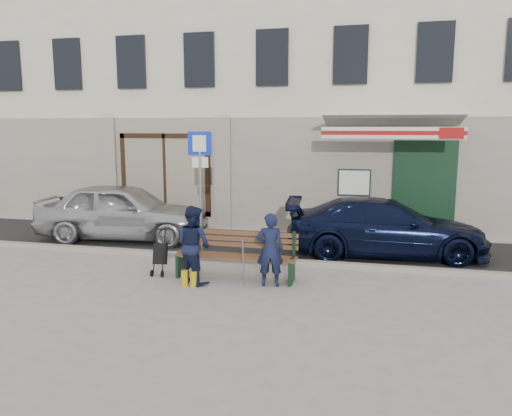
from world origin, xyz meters
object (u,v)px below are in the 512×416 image
(stroller, at_px, (160,255))
(woman, at_px, (194,245))
(car_silver, at_px, (123,211))
(car_navy, at_px, (385,228))
(bench, at_px, (233,256))
(parking_sign, at_px, (200,173))
(man, at_px, (270,250))

(stroller, bearing_deg, woman, -27.41)
(woman, bearing_deg, car_silver, -16.59)
(car_silver, relative_size, car_navy, 0.98)
(woman, distance_m, stroller, 0.98)
(bench, relative_size, woman, 1.61)
(parking_sign, bearing_deg, bench, -64.64)
(parking_sign, height_order, man, parking_sign)
(parking_sign, relative_size, woman, 1.91)
(car_navy, relative_size, bench, 1.89)
(man, distance_m, woman, 1.46)
(car_silver, distance_m, man, 5.37)
(bench, height_order, woman, woman)
(car_silver, distance_m, bench, 4.57)
(bench, distance_m, woman, 0.83)
(car_navy, xyz_separation_m, man, (-2.12, -2.79, 0.04))
(man, bearing_deg, parking_sign, -52.60)
(car_silver, xyz_separation_m, man, (4.54, -2.88, -0.06))
(car_navy, bearing_deg, car_silver, 83.61)
(car_silver, xyz_separation_m, car_navy, (6.66, -0.08, -0.10))
(bench, xyz_separation_m, stroller, (-1.50, -0.08, -0.05))
(woman, bearing_deg, parking_sign, -46.68)
(parking_sign, relative_size, bench, 1.19)
(car_silver, xyz_separation_m, stroller, (2.24, -2.68, -0.35))
(car_silver, relative_size, stroller, 4.83)
(bench, distance_m, man, 0.87)
(parking_sign, bearing_deg, car_navy, 0.96)
(stroller, bearing_deg, car_silver, 124.59)
(car_silver, bearing_deg, bench, -131.09)
(parking_sign, distance_m, stroller, 2.20)
(parking_sign, bearing_deg, man, -54.86)
(bench, xyz_separation_m, man, (0.80, -0.28, 0.24))
(parking_sign, height_order, woman, parking_sign)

